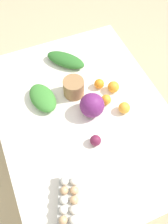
{
  "coord_description": "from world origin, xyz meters",
  "views": [
    {
      "loc": [
        0.8,
        -0.33,
        2.14
      ],
      "look_at": [
        0.0,
        0.0,
        0.78
      ],
      "focal_mm": 40.0,
      "sensor_mm": 36.0,
      "label": 1
    }
  ],
  "objects_px": {
    "egg_carton": "(69,201)",
    "greens_bunch_scallion": "(66,60)",
    "greens_bunch_dandelion": "(43,98)",
    "orange_0": "(124,108)",
    "orange_3": "(113,87)",
    "orange_2": "(99,84)",
    "cabbage_purple": "(92,105)",
    "beet_root": "(95,140)",
    "paper_bag": "(73,88)",
    "orange_1": "(106,100)"
  },
  "relations": [
    {
      "from": "greens_bunch_scallion",
      "to": "beet_root",
      "type": "relative_size",
      "value": 4.43
    },
    {
      "from": "greens_bunch_scallion",
      "to": "beet_root",
      "type": "height_order",
      "value": "greens_bunch_scallion"
    },
    {
      "from": "greens_bunch_scallion",
      "to": "orange_3",
      "type": "xyz_separation_m",
      "value": [
        0.36,
        0.21,
        0.0
      ]
    },
    {
      "from": "orange_0",
      "to": "orange_3",
      "type": "height_order",
      "value": "orange_3"
    },
    {
      "from": "orange_0",
      "to": "paper_bag",
      "type": "bearing_deg",
      "value": -135.98
    },
    {
      "from": "paper_bag",
      "to": "greens_bunch_scallion",
      "type": "relative_size",
      "value": 0.47
    },
    {
      "from": "greens_bunch_dandelion",
      "to": "beet_root",
      "type": "relative_size",
      "value": 3.71
    },
    {
      "from": "beet_root",
      "to": "greens_bunch_scallion",
      "type": "bearing_deg",
      "value": 174.74
    },
    {
      "from": "orange_0",
      "to": "beet_root",
      "type": "bearing_deg",
      "value": -62.27
    },
    {
      "from": "greens_bunch_dandelion",
      "to": "orange_3",
      "type": "xyz_separation_m",
      "value": [
        0.1,
        0.47,
        -0.0
      ]
    },
    {
      "from": "egg_carton",
      "to": "orange_2",
      "type": "height_order",
      "value": "egg_carton"
    },
    {
      "from": "greens_bunch_scallion",
      "to": "orange_1",
      "type": "distance_m",
      "value": 0.46
    },
    {
      "from": "orange_3",
      "to": "orange_1",
      "type": "bearing_deg",
      "value": -50.63
    },
    {
      "from": "orange_1",
      "to": "cabbage_purple",
      "type": "bearing_deg",
      "value": -74.7
    },
    {
      "from": "orange_0",
      "to": "cabbage_purple",
      "type": "bearing_deg",
      "value": -110.56
    },
    {
      "from": "greens_bunch_dandelion",
      "to": "orange_2",
      "type": "relative_size",
      "value": 3.63
    },
    {
      "from": "paper_bag",
      "to": "orange_0",
      "type": "height_order",
      "value": "paper_bag"
    },
    {
      "from": "cabbage_purple",
      "to": "greens_bunch_dandelion",
      "type": "relative_size",
      "value": 0.63
    },
    {
      "from": "paper_bag",
      "to": "orange_3",
      "type": "relative_size",
      "value": 1.78
    },
    {
      "from": "paper_bag",
      "to": "orange_0",
      "type": "xyz_separation_m",
      "value": [
        0.26,
        0.25,
        -0.02
      ]
    },
    {
      "from": "cabbage_purple",
      "to": "orange_0",
      "type": "xyz_separation_m",
      "value": [
        0.07,
        0.2,
        -0.04
      ]
    },
    {
      "from": "paper_bag",
      "to": "beet_root",
      "type": "distance_m",
      "value": 0.4
    },
    {
      "from": "paper_bag",
      "to": "orange_1",
      "type": "distance_m",
      "value": 0.23
    },
    {
      "from": "paper_bag",
      "to": "greens_bunch_dandelion",
      "type": "height_order",
      "value": "paper_bag"
    },
    {
      "from": "cabbage_purple",
      "to": "greens_bunch_dandelion",
      "type": "height_order",
      "value": "cabbage_purple"
    },
    {
      "from": "cabbage_purple",
      "to": "egg_carton",
      "type": "bearing_deg",
      "value": -35.0
    },
    {
      "from": "egg_carton",
      "to": "orange_3",
      "type": "xyz_separation_m",
      "value": [
        -0.59,
        0.55,
        -0.0
      ]
    },
    {
      "from": "beet_root",
      "to": "orange_2",
      "type": "relative_size",
      "value": 0.98
    },
    {
      "from": "beet_root",
      "to": "orange_2",
      "type": "xyz_separation_m",
      "value": [
        -0.38,
        0.2,
        0.0
      ]
    },
    {
      "from": "orange_3",
      "to": "paper_bag",
      "type": "bearing_deg",
      "value": -107.3
    },
    {
      "from": "egg_carton",
      "to": "greens_bunch_scallion",
      "type": "relative_size",
      "value": 1.01
    },
    {
      "from": "beet_root",
      "to": "cabbage_purple",
      "type": "bearing_deg",
      "value": 161.99
    },
    {
      "from": "cabbage_purple",
      "to": "orange_3",
      "type": "relative_size",
      "value": 2.0
    },
    {
      "from": "orange_3",
      "to": "beet_root",
      "type": "bearing_deg",
      "value": -40.84
    },
    {
      "from": "cabbage_purple",
      "to": "paper_bag",
      "type": "distance_m",
      "value": 0.2
    },
    {
      "from": "greens_bunch_dandelion",
      "to": "orange_0",
      "type": "relative_size",
      "value": 3.3
    },
    {
      "from": "greens_bunch_dandelion",
      "to": "orange_2",
      "type": "bearing_deg",
      "value": 85.48
    },
    {
      "from": "egg_carton",
      "to": "paper_bag",
      "type": "bearing_deg",
      "value": 179.49
    },
    {
      "from": "paper_bag",
      "to": "greens_bunch_dandelion",
      "type": "relative_size",
      "value": 0.56
    },
    {
      "from": "paper_bag",
      "to": "beet_root",
      "type": "bearing_deg",
      "value": -1.79
    },
    {
      "from": "orange_1",
      "to": "orange_3",
      "type": "relative_size",
      "value": 0.88
    },
    {
      "from": "orange_3",
      "to": "egg_carton",
      "type": "bearing_deg",
      "value": -42.76
    },
    {
      "from": "orange_2",
      "to": "beet_root",
      "type": "bearing_deg",
      "value": -27.41
    },
    {
      "from": "greens_bunch_scallion",
      "to": "orange_0",
      "type": "distance_m",
      "value": 0.58
    },
    {
      "from": "egg_carton",
      "to": "orange_0",
      "type": "bearing_deg",
      "value": 149.74
    },
    {
      "from": "paper_bag",
      "to": "orange_2",
      "type": "distance_m",
      "value": 0.19
    },
    {
      "from": "beet_root",
      "to": "orange_3",
      "type": "height_order",
      "value": "orange_3"
    },
    {
      "from": "orange_2",
      "to": "egg_carton",
      "type": "bearing_deg",
      "value": -35.59
    },
    {
      "from": "cabbage_purple",
      "to": "orange_1",
      "type": "xyz_separation_m",
      "value": [
        -0.03,
        0.12,
        -0.04
      ]
    },
    {
      "from": "egg_carton",
      "to": "orange_2",
      "type": "bearing_deg",
      "value": 166.67
    }
  ]
}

